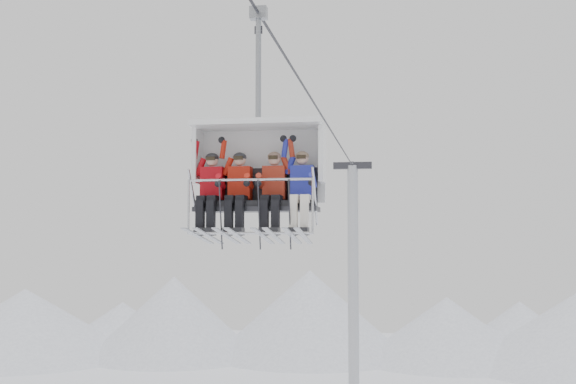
# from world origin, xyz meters

# --- Properties ---
(ridgeline) EXTENTS (72.00, 21.00, 7.00)m
(ridgeline) POSITION_xyz_m (-1.58, 42.05, 2.84)
(ridgeline) COLOR silver
(ridgeline) RESTS_ON ground
(lift_tower_right) EXTENTS (2.00, 1.80, 13.48)m
(lift_tower_right) POSITION_xyz_m (0.00, 22.00, 5.78)
(lift_tower_right) COLOR #ADAFB4
(lift_tower_right) RESTS_ON ground
(haul_cable) EXTENTS (0.06, 50.00, 0.06)m
(haul_cable) POSITION_xyz_m (0.00, 0.00, 13.30)
(haul_cable) COLOR #2E2E34
(haul_cable) RESTS_ON lift_tower_left
(chairlift_carrier) EXTENTS (2.25, 1.17, 3.98)m
(chairlift_carrier) POSITION_xyz_m (0.00, -3.25, 10.65)
(chairlift_carrier) COLOR black
(chairlift_carrier) RESTS_ON haul_cable
(skier_far_left) EXTENTS (0.39, 1.69, 1.55)m
(skier_far_left) POSITION_xyz_m (-0.79, -3.55, 10.19)
(skier_far_left) COLOR #BB0B14
(skier_far_left) RESTS_ON chairlift_carrier
(skier_center_left) EXTENTS (0.39, 1.69, 1.55)m
(skier_center_left) POSITION_xyz_m (-0.30, -3.55, 10.19)
(skier_center_left) COLOR red
(skier_center_left) RESTS_ON chairlift_carrier
(skier_center_right) EXTENTS (0.39, 1.69, 1.55)m
(skier_center_right) POSITION_xyz_m (0.30, -3.55, 10.19)
(skier_center_right) COLOR #A32A19
(skier_center_right) RESTS_ON chairlift_carrier
(skier_far_right) EXTENTS (0.39, 1.69, 1.55)m
(skier_far_right) POSITION_xyz_m (0.78, -3.55, 10.19)
(skier_far_right) COLOR #252CA8
(skier_far_right) RESTS_ON chairlift_carrier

